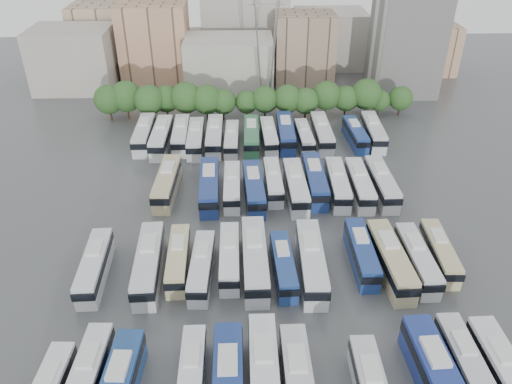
{
  "coord_description": "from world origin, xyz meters",
  "views": [
    {
      "loc": [
        -3.17,
        -54.17,
        41.36
      ],
      "look_at": [
        -1.32,
        8.09,
        3.0
      ],
      "focal_mm": 35.0,
      "sensor_mm": 36.0,
      "label": 1
    }
  ],
  "objects_px": {
    "bus_r1_s4": "(202,267)",
    "bus_r3_s3": "(196,138)",
    "bus_r2_s12": "(381,183)",
    "bus_r1_s12": "(417,259)",
    "bus_r2_s2": "(167,182)",
    "bus_r2_s4": "(209,186)",
    "bus_r3_s4": "(215,136)",
    "bus_r3_s10": "(322,133)",
    "bus_r0_s7": "(298,384)",
    "bus_r1_s3": "(178,259)",
    "bus_r1_s2": "(149,263)",
    "bus_r3_s2": "(181,135)",
    "bus_r0_s11": "(438,380)",
    "bus_r2_s9": "(315,180)",
    "bus_r1_s13": "(440,252)",
    "bus_r2_s7": "(273,181)",
    "bus_r0_s1": "(87,380)",
    "bus_r1_s0": "(95,266)",
    "bus_r1_s7": "(283,265)",
    "bus_r3_s8": "(286,132)",
    "bus_r0_s6": "(264,374)",
    "bus_r2_s6": "(254,188)",
    "bus_r0_s4": "(192,377)",
    "bus_r3_s5": "(232,139)",
    "bus_r1_s10": "(362,253)",
    "bus_r2_s10": "(338,184)",
    "bus_r3_s13": "(373,131)",
    "bus_r0_s13": "(505,376)",
    "bus_r3_s7": "(269,136)",
    "bus_r3_s9": "(304,137)",
    "bus_r3_s6": "(252,135)",
    "bus_r1_s11": "(391,260)",
    "bus_r2_s5": "(232,186)",
    "bus_r3_s1": "(161,137)",
    "bus_r2_s8": "(296,186)",
    "bus_r3_s0": "(144,134)",
    "bus_r3_s12": "(355,134)",
    "bus_r0_s12": "(466,366)",
    "apartment_tower": "(407,34)",
    "bus_r2_s11": "(360,184)"
  },
  "relations": [
    {
      "from": "bus_r1_s4",
      "to": "bus_r3_s3",
      "type": "bearing_deg",
      "value": 97.67
    },
    {
      "from": "bus_r2_s12",
      "to": "bus_r1_s12",
      "type": "bearing_deg",
      "value": -91.03
    },
    {
      "from": "bus_r2_s2",
      "to": "bus_r2_s4",
      "type": "bearing_deg",
      "value": -8.26
    },
    {
      "from": "bus_r3_s4",
      "to": "bus_r3_s10",
      "type": "relative_size",
      "value": 0.99
    },
    {
      "from": "bus_r0_s7",
      "to": "bus_r1_s3",
      "type": "bearing_deg",
      "value": 124.33
    },
    {
      "from": "bus_r1_s2",
      "to": "bus_r3_s2",
      "type": "bearing_deg",
      "value": 86.99
    },
    {
      "from": "bus_r0_s11",
      "to": "bus_r2_s9",
      "type": "height_order",
      "value": "bus_r0_s11"
    },
    {
      "from": "bus_r1_s13",
      "to": "bus_r2_s7",
      "type": "xyz_separation_m",
      "value": [
        -20.1,
        18.29,
        0.05
      ]
    },
    {
      "from": "bus_r0_s1",
      "to": "bus_r1_s0",
      "type": "bearing_deg",
      "value": 103.12
    },
    {
      "from": "bus_r0_s11",
      "to": "bus_r1_s7",
      "type": "relative_size",
      "value": 1.25
    },
    {
      "from": "bus_r0_s11",
      "to": "bus_r3_s8",
      "type": "relative_size",
      "value": 1.05
    },
    {
      "from": "bus_r2_s2",
      "to": "bus_r3_s10",
      "type": "relative_size",
      "value": 1.0
    },
    {
      "from": "bus_r0_s6",
      "to": "bus_r2_s6",
      "type": "relative_size",
      "value": 1.0
    },
    {
      "from": "bus_r0_s4",
      "to": "bus_r2_s6",
      "type": "height_order",
      "value": "bus_r2_s6"
    },
    {
      "from": "bus_r0_s6",
      "to": "bus_r2_s6",
      "type": "xyz_separation_m",
      "value": [
        -0.08,
        34.19,
        -0.02
      ]
    },
    {
      "from": "bus_r3_s5",
      "to": "bus_r1_s0",
      "type": "bearing_deg",
      "value": -113.52
    },
    {
      "from": "bus_r1_s10",
      "to": "bus_r3_s8",
      "type": "xyz_separation_m",
      "value": [
        -6.73,
        35.79,
        0.23
      ]
    },
    {
      "from": "bus_r2_s10",
      "to": "bus_r3_s13",
      "type": "xyz_separation_m",
      "value": [
        9.96,
        18.87,
        0.05
      ]
    },
    {
      "from": "bus_r0_s13",
      "to": "bus_r1_s10",
      "type": "distance_m",
      "value": 21.27
    },
    {
      "from": "bus_r2_s4",
      "to": "bus_r2_s9",
      "type": "height_order",
      "value": "bus_r2_s4"
    },
    {
      "from": "bus_r2_s4",
      "to": "bus_r3_s7",
      "type": "distance_m",
      "value": 20.75
    },
    {
      "from": "bus_r3_s9",
      "to": "bus_r3_s6",
      "type": "bearing_deg",
      "value": 175.41
    },
    {
      "from": "bus_r0_s13",
      "to": "bus_r1_s11",
      "type": "height_order",
      "value": "bus_r1_s11"
    },
    {
      "from": "bus_r2_s5",
      "to": "bus_r3_s1",
      "type": "distance_m",
      "value": 21.98
    },
    {
      "from": "bus_r1_s10",
      "to": "bus_r2_s9",
      "type": "height_order",
      "value": "bus_r2_s9"
    },
    {
      "from": "bus_r1_s3",
      "to": "bus_r3_s1",
      "type": "distance_m",
      "value": 35.58
    },
    {
      "from": "bus_r2_s8",
      "to": "bus_r3_s13",
      "type": "bearing_deg",
      "value": 48.4
    },
    {
      "from": "bus_r2_s9",
      "to": "bus_r3_s0",
      "type": "height_order",
      "value": "bus_r2_s9"
    },
    {
      "from": "bus_r3_s1",
      "to": "bus_r3_s12",
      "type": "distance_m",
      "value": 36.03
    },
    {
      "from": "bus_r0_s7",
      "to": "bus_r1_s13",
      "type": "xyz_separation_m",
      "value": [
        20.0,
        19.24,
        -0.18
      ]
    },
    {
      "from": "bus_r0_s11",
      "to": "bus_r0_s12",
      "type": "distance_m",
      "value": 3.87
    },
    {
      "from": "bus_r3_s9",
      "to": "bus_r2_s10",
      "type": "bearing_deg",
      "value": -81.71
    },
    {
      "from": "bus_r0_s11",
      "to": "bus_r0_s13",
      "type": "xyz_separation_m",
      "value": [
        6.58,
        0.45,
        -0.17
      ]
    },
    {
      "from": "bus_r2_s7",
      "to": "bus_r3_s2",
      "type": "bearing_deg",
      "value": 131.82
    },
    {
      "from": "apartment_tower",
      "to": "bus_r2_s9",
      "type": "distance_m",
      "value": 53.06
    },
    {
      "from": "bus_r0_s12",
      "to": "bus_r3_s12",
      "type": "bearing_deg",
      "value": 89.56
    },
    {
      "from": "bus_r1_s12",
      "to": "bus_r2_s2",
      "type": "distance_m",
      "value": 38.52
    },
    {
      "from": "bus_r3_s1",
      "to": "bus_r3_s12",
      "type": "relative_size",
      "value": 1.14
    },
    {
      "from": "bus_r3_s6",
      "to": "bus_r3_s9",
      "type": "distance_m",
      "value": 9.77
    },
    {
      "from": "bus_r0_s7",
      "to": "bus_r1_s11",
      "type": "height_order",
      "value": "bus_r1_s11"
    },
    {
      "from": "bus_r3_s5",
      "to": "bus_r1_s2",
      "type": "bearing_deg",
      "value": -104.25
    },
    {
      "from": "bus_r3_s1",
      "to": "bus_r3_s2",
      "type": "relative_size",
      "value": 1.06
    },
    {
      "from": "bus_r0_s4",
      "to": "bus_r0_s7",
      "type": "distance_m",
      "value": 10.08
    },
    {
      "from": "bus_r0_s6",
      "to": "bus_r0_s7",
      "type": "bearing_deg",
      "value": -19.0
    },
    {
      "from": "bus_r3_s0",
      "to": "bus_r3_s1",
      "type": "relative_size",
      "value": 0.98
    },
    {
      "from": "bus_r2_s8",
      "to": "bus_r0_s7",
      "type": "bearing_deg",
      "value": -96.69
    },
    {
      "from": "apartment_tower",
      "to": "bus_r2_s11",
      "type": "xyz_separation_m",
      "value": [
        -19.15,
        -46.33,
        -11.09
      ]
    },
    {
      "from": "bus_r3_s10",
      "to": "bus_r0_s7",
      "type": "bearing_deg",
      "value": -100.69
    },
    {
      "from": "bus_r1_s7",
      "to": "bus_r2_s6",
      "type": "xyz_separation_m",
      "value": [
        -3.16,
        18.01,
        0.27
      ]
    },
    {
      "from": "bus_r2_s4",
      "to": "bus_r3_s10",
      "type": "height_order",
      "value": "bus_r2_s4"
    }
  ]
}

